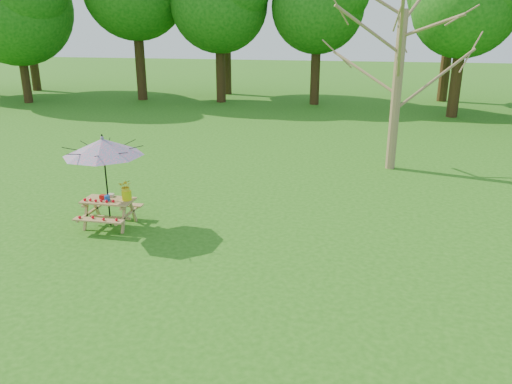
# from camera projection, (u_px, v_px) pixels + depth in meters

# --- Properties ---
(ground) EXTENTS (120.00, 120.00, 0.00)m
(ground) POSITION_uv_depth(u_px,v_px,m) (234.00, 323.00, 8.15)
(ground) COLOR #236012
(ground) RESTS_ON ground
(picnic_table) EXTENTS (1.20, 1.32, 0.67)m
(picnic_table) POSITION_uv_depth(u_px,v_px,m) (110.00, 213.00, 11.95)
(picnic_table) COLOR #A08448
(picnic_table) RESTS_ON ground
(patio_umbrella) EXTENTS (2.32, 2.32, 2.25)m
(patio_umbrella) POSITION_uv_depth(u_px,v_px,m) (103.00, 147.00, 11.43)
(patio_umbrella) COLOR black
(patio_umbrella) RESTS_ON ground
(produce_bins) EXTENTS (0.30, 0.43, 0.13)m
(produce_bins) POSITION_uv_depth(u_px,v_px,m) (107.00, 197.00, 11.86)
(produce_bins) COLOR #B8130E
(produce_bins) RESTS_ON picnic_table
(tomatoes_row) EXTENTS (0.77, 0.13, 0.07)m
(tomatoes_row) POSITION_uv_depth(u_px,v_px,m) (99.00, 200.00, 11.70)
(tomatoes_row) COLOR red
(tomatoes_row) RESTS_ON picnic_table
(flower_bucket) EXTENTS (0.37, 0.34, 0.51)m
(flower_bucket) POSITION_uv_depth(u_px,v_px,m) (126.00, 189.00, 11.74)
(flower_bucket) COLOR #DBDD0B
(flower_bucket) RESTS_ON picnic_table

